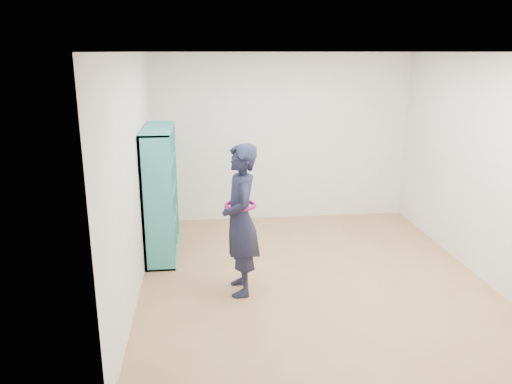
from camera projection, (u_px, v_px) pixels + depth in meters
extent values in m
plane|color=#996A45|center=(311.00, 276.00, 6.00)|extent=(4.50, 4.50, 0.00)
plane|color=white|center=(318.00, 52.00, 5.29)|extent=(4.50, 4.50, 0.00)
cube|color=silver|center=(134.00, 176.00, 5.43)|extent=(0.02, 4.50, 2.60)
cube|color=silver|center=(481.00, 167.00, 5.86)|extent=(0.02, 4.50, 2.60)
cube|color=silver|center=(282.00, 138.00, 7.80)|extent=(4.00, 0.02, 2.60)
cube|color=silver|center=(385.00, 245.00, 3.49)|extent=(4.00, 0.02, 2.60)
cube|color=teal|center=(157.00, 206.00, 5.91)|extent=(0.37, 0.03, 1.68)
cube|color=teal|center=(164.00, 180.00, 7.09)|extent=(0.37, 0.03, 1.68)
cube|color=teal|center=(164.00, 251.00, 6.72)|extent=(0.37, 1.26, 0.03)
cube|color=teal|center=(157.00, 129.00, 6.28)|extent=(0.37, 1.26, 0.03)
cube|color=teal|center=(148.00, 192.00, 6.48)|extent=(0.03, 1.26, 1.68)
cube|color=teal|center=(160.00, 196.00, 6.31)|extent=(0.34, 0.03, 1.63)
cube|color=teal|center=(162.00, 188.00, 6.69)|extent=(0.34, 0.03, 1.63)
cube|color=teal|center=(162.00, 221.00, 6.61)|extent=(0.34, 1.21, 0.03)
cube|color=teal|center=(161.00, 192.00, 6.50)|extent=(0.34, 1.21, 0.03)
cube|color=teal|center=(159.00, 161.00, 6.39)|extent=(0.34, 1.21, 0.03)
cube|color=beige|center=(163.00, 258.00, 6.32)|extent=(0.23, 0.15, 0.09)
cube|color=black|center=(162.00, 222.00, 6.13)|extent=(0.19, 0.17, 0.26)
cube|color=maroon|center=(160.00, 192.00, 6.02)|extent=(0.19, 0.17, 0.22)
cube|color=silver|center=(158.00, 164.00, 5.98)|extent=(0.23, 0.15, 0.09)
cube|color=navy|center=(165.00, 241.00, 6.62)|extent=(0.19, 0.17, 0.28)
cube|color=brown|center=(164.00, 213.00, 6.52)|extent=(0.19, 0.17, 0.24)
cube|color=#BFB28C|center=(162.00, 188.00, 6.48)|extent=(0.23, 0.15, 0.09)
cube|color=#26594C|center=(161.00, 149.00, 6.29)|extent=(0.19, 0.17, 0.31)
cube|color=beige|center=(167.00, 232.00, 7.02)|extent=(0.19, 0.17, 0.22)
cube|color=black|center=(166.00, 208.00, 6.98)|extent=(0.23, 0.15, 0.09)
cube|color=maroon|center=(164.00, 176.00, 6.79)|extent=(0.19, 0.17, 0.24)
cube|color=silver|center=(163.00, 144.00, 6.67)|extent=(0.19, 0.17, 0.30)
imported|color=black|center=(241.00, 220.00, 5.40)|extent=(0.43, 0.63, 1.68)
torus|color=#990B69|center=(240.00, 205.00, 5.36)|extent=(0.36, 0.36, 0.04)
cube|color=silver|center=(226.00, 209.00, 5.44)|extent=(0.04, 0.08, 0.13)
cube|color=black|center=(226.00, 209.00, 5.44)|extent=(0.04, 0.08, 0.13)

